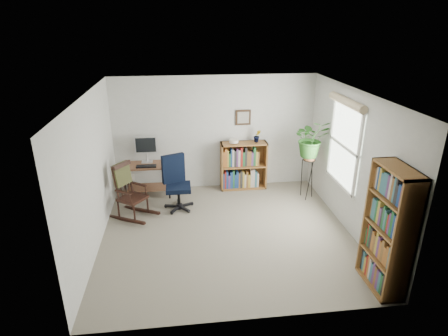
{
  "coord_description": "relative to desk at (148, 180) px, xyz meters",
  "views": [
    {
      "loc": [
        -0.72,
        -5.51,
        3.43
      ],
      "look_at": [
        0.0,
        0.4,
        1.05
      ],
      "focal_mm": 30.0,
      "sensor_mm": 36.0,
      "label": 1
    }
  ],
  "objects": [
    {
      "name": "window",
      "position": [
        3.48,
        -1.4,
        1.06
      ],
      "size": [
        0.12,
        1.2,
        1.5
      ],
      "primitive_type": null,
      "color": "white",
      "rests_on": "wall_right"
    },
    {
      "name": "wall_left",
      "position": [
        -0.68,
        -1.7,
        0.86
      ],
      "size": [
        0.0,
        4.0,
        2.4
      ],
      "primitive_type": "cube",
      "color": "silver",
      "rests_on": "ground"
    },
    {
      "name": "floor",
      "position": [
        1.42,
        -1.7,
        -0.34
      ],
      "size": [
        4.2,
        4.0,
        0.0
      ],
      "primitive_type": "cube",
      "color": "gray",
      "rests_on": "ground"
    },
    {
      "name": "rocking_chair",
      "position": [
        -0.21,
        -0.92,
        0.19
      ],
      "size": [
        1.05,
        0.97,
        1.05
      ],
      "primitive_type": null,
      "rotation": [
        0.0,
        0.0,
        0.94
      ],
      "color": "black",
      "rests_on": "floor"
    },
    {
      "name": "wall_right",
      "position": [
        3.52,
        -1.7,
        0.86
      ],
      "size": [
        0.0,
        4.0,
        2.4
      ],
      "primitive_type": "cube",
      "color": "silver",
      "rests_on": "ground"
    },
    {
      "name": "plant_stand",
      "position": [
        3.22,
        -0.52,
        0.15
      ],
      "size": [
        0.28,
        0.28,
        0.97
      ],
      "primitive_type": null,
      "rotation": [
        0.0,
        0.0,
        -0.06
      ],
      "color": "black",
      "rests_on": "floor"
    },
    {
      "name": "wall_back",
      "position": [
        1.42,
        0.3,
        0.86
      ],
      "size": [
        4.2,
        0.0,
        2.4
      ],
      "primitive_type": "cube",
      "color": "silver",
      "rests_on": "ground"
    },
    {
      "name": "tall_bookshelf",
      "position": [
        3.34,
        -3.28,
        0.54
      ],
      "size": [
        0.33,
        0.76,
        1.75
      ],
      "primitive_type": null,
      "color": "brown",
      "rests_on": "floor"
    },
    {
      "name": "desk",
      "position": [
        0.0,
        0.0,
        0.0
      ],
      "size": [
        0.94,
        0.52,
        0.68
      ],
      "primitive_type": null,
      "color": "brown",
      "rests_on": "floor"
    },
    {
      "name": "office_chair",
      "position": [
        0.62,
        -0.69,
        0.19
      ],
      "size": [
        0.76,
        0.76,
        1.06
      ],
      "primitive_type": null,
      "rotation": [
        0.0,
        0.0,
        0.39
      ],
      "color": "black",
      "rests_on": "floor"
    },
    {
      "name": "framed_picture",
      "position": [
        2.02,
        0.27,
        1.19
      ],
      "size": [
        0.32,
        0.04,
        0.32
      ],
      "primitive_type": null,
      "color": "black",
      "rests_on": "wall_back"
    },
    {
      "name": "spider_plant",
      "position": [
        3.22,
        -0.52,
        1.29
      ],
      "size": [
        1.69,
        1.88,
        1.46
      ],
      "primitive_type": "imported",
      "color": "#2B6322",
      "rests_on": "plant_stand"
    },
    {
      "name": "potted_plant_small",
      "position": [
        2.3,
        0.13,
        0.74
      ],
      "size": [
        0.13,
        0.24,
        0.11
      ],
      "primitive_type": "imported",
      "color": "#2B6322",
      "rests_on": "low_bookshelf"
    },
    {
      "name": "ceiling",
      "position": [
        1.42,
        -1.7,
        2.06
      ],
      "size": [
        4.2,
        4.0,
        0.0
      ],
      "primitive_type": "cube",
      "color": "silver",
      "rests_on": "ground"
    },
    {
      "name": "monitor",
      "position": [
        0.0,
        0.14,
        0.62
      ],
      "size": [
        0.46,
        0.16,
        0.56
      ],
      "primitive_type": null,
      "color": "silver",
      "rests_on": "desk"
    },
    {
      "name": "low_bookshelf",
      "position": [
        2.02,
        0.12,
        0.18
      ],
      "size": [
        0.97,
        0.32,
        1.03
      ],
      "primitive_type": null,
      "color": "brown",
      "rests_on": "floor"
    },
    {
      "name": "wall_front",
      "position": [
        1.42,
        -3.7,
        0.86
      ],
      "size": [
        4.2,
        0.0,
        2.4
      ],
      "primitive_type": "cube",
      "color": "silver",
      "rests_on": "ground"
    },
    {
      "name": "keyboard",
      "position": [
        0.0,
        -0.12,
        0.35
      ],
      "size": [
        0.4,
        0.15,
        0.02
      ],
      "primitive_type": "cube",
      "color": "black",
      "rests_on": "desk"
    }
  ]
}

